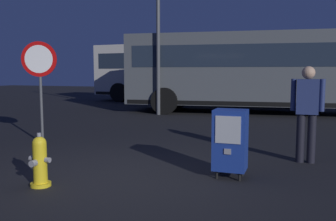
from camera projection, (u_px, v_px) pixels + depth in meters
ground_plane at (122, 177)px, 5.43m from camera, size 60.00×60.00×0.00m
fire_hydrant at (40, 161)px, 4.98m from camera, size 0.33×0.32×0.75m
newspaper_box_primary at (230, 140)px, 5.39m from camera, size 0.48×0.42×1.02m
stop_sign at (40, 71)px, 7.88m from camera, size 0.71×0.31×2.23m
pedestrian at (307, 108)px, 6.24m from camera, size 0.55×0.22×1.67m
bus_near at (266, 68)px, 13.77m from camera, size 10.72×3.72×3.00m
bus_far at (193, 69)px, 18.60m from camera, size 10.66×3.41×3.00m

